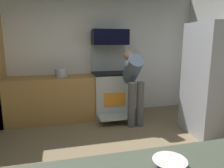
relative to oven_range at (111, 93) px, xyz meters
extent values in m
cube|color=silver|center=(-0.49, 0.37, 0.79)|extent=(5.20, 0.12, 2.60)
cube|color=#A9793F|center=(-1.39, 0.01, -0.06)|extent=(2.40, 0.60, 0.90)
cube|color=#B0B6B6|center=(0.00, -0.01, -0.05)|extent=(0.76, 0.64, 0.92)
cube|color=black|center=(0.00, -0.01, 0.42)|extent=(0.76, 0.64, 0.03)
cube|color=#B0B6B6|center=(0.00, 0.28, 0.73)|extent=(0.76, 0.06, 0.57)
cube|color=orange|center=(0.00, -0.33, -0.06)|extent=(0.44, 0.01, 0.28)
cube|color=#B0B6B6|center=(0.00, -0.49, -0.37)|extent=(0.72, 0.33, 0.03)
cube|color=black|center=(0.00, 0.09, 1.17)|extent=(0.74, 0.38, 0.32)
cube|color=#B2B4C0|center=(1.54, -1.25, 0.44)|extent=(0.87, 0.75, 1.90)
cylinder|color=#515151|center=(0.22, -0.70, -0.08)|extent=(0.14, 0.14, 0.86)
cylinder|color=#515151|center=(0.39, -0.70, -0.08)|extent=(0.14, 0.14, 0.86)
cylinder|color=slate|center=(0.31, -0.47, 0.55)|extent=(0.30, 0.66, 0.63)
sphere|color=tan|center=(0.31, -0.19, 0.82)|extent=(0.20, 0.20, 0.20)
cone|color=white|center=(-0.48, -3.29, 0.41)|extent=(0.19, 0.19, 0.05)
cylinder|color=#B2B6C6|center=(-1.03, 0.01, 0.47)|extent=(0.24, 0.24, 0.17)
camera|label=1|loc=(-1.04, -4.22, 1.07)|focal=33.29mm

